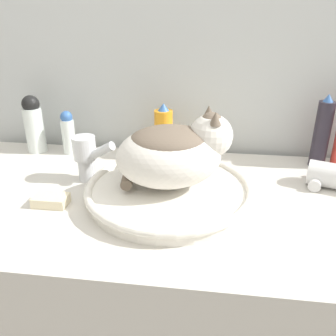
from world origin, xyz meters
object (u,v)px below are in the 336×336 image
at_px(soap_bar, 51,200).
at_px(deodorant_stick, 68,132).
at_px(faucet, 87,155).
at_px(lotion_bottle_white, 34,124).
at_px(spray_bottle_trigger, 164,133).
at_px(cat, 174,151).
at_px(hairspray_can_black, 322,133).

bearing_deg(soap_bar, deodorant_stick, 103.66).
relative_size(faucet, lotion_bottle_white, 0.68).
relative_size(deodorant_stick, spray_bottle_trigger, 0.80).
bearing_deg(spray_bottle_trigger, cat, -76.52).
bearing_deg(cat, spray_bottle_trigger, 86.90).
height_order(deodorant_stick, hairspray_can_black, hairspray_can_black).
xyz_separation_m(cat, soap_bar, (-0.29, -0.07, -0.12)).
height_order(faucet, spray_bottle_trigger, spray_bottle_trigger).
relative_size(cat, lotion_bottle_white, 1.59).
height_order(hairspray_can_black, soap_bar, hairspray_can_black).
relative_size(hairspray_can_black, soap_bar, 2.67).
xyz_separation_m(cat, lotion_bottle_white, (-0.48, 0.25, -0.03)).
relative_size(lotion_bottle_white, deodorant_stick, 1.33).
distance_m(lotion_bottle_white, spray_bottle_trigger, 0.42).
bearing_deg(deodorant_stick, lotion_bottle_white, 180.00).
height_order(lotion_bottle_white, spray_bottle_trigger, lotion_bottle_white).
distance_m(faucet, deodorant_stick, 0.22).
height_order(cat, lotion_bottle_white, cat).
bearing_deg(faucet, soap_bar, -91.39).
bearing_deg(spray_bottle_trigger, soap_bar, -125.30).
height_order(deodorant_stick, spray_bottle_trigger, spray_bottle_trigger).
bearing_deg(lotion_bottle_white, faucet, -37.59).
relative_size(cat, hairspray_can_black, 1.36).
height_order(lotion_bottle_white, soap_bar, lotion_bottle_white).
bearing_deg(cat, faucet, 147.66).
relative_size(cat, faucet, 2.35).
xyz_separation_m(deodorant_stick, spray_bottle_trigger, (0.31, 0.00, 0.01)).
xyz_separation_m(hairspray_can_black, soap_bar, (-0.70, -0.33, -0.09)).
distance_m(spray_bottle_trigger, hairspray_can_black, 0.47).
bearing_deg(hairspray_can_black, soap_bar, -154.97).
bearing_deg(hairspray_can_black, deodorant_stick, -180.00).
bearing_deg(soap_bar, hairspray_can_black, 25.03).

